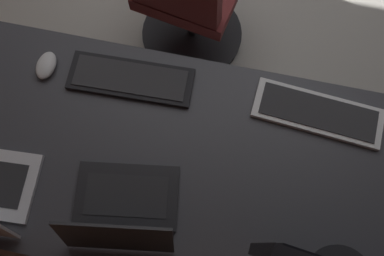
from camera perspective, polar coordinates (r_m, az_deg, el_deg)
name	(u,v)px	position (r m, az deg, el deg)	size (l,w,h in m)	color
desk	(189,168)	(1.26, -0.47, -6.03)	(1.84, 0.74, 0.73)	#38383D
drawer_pedestal	(176,186)	(1.57, -2.44, -8.82)	(0.40, 0.51, 0.69)	#38383D
laptop_leftmost	(123,212)	(1.14, -10.47, -12.38)	(0.35, 0.30, 0.20)	black
keyboard_main	(318,113)	(1.30, 18.57, 2.16)	(0.43, 0.17, 0.02)	silver
keyboard_spare	(131,79)	(1.29, -9.29, 7.38)	(0.42, 0.16, 0.02)	black
mouse_main	(46,65)	(1.38, -21.31, 8.86)	(0.06, 0.10, 0.03)	silver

